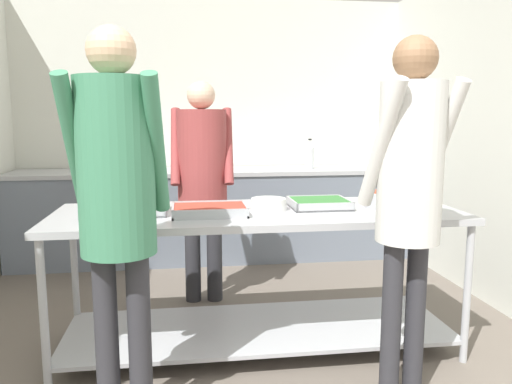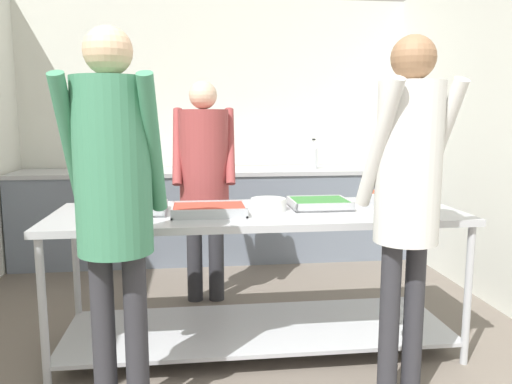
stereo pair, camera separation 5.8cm
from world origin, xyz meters
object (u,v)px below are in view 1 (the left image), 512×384
Objects in this scene: guest_serving_left at (117,186)px; sauce_pan at (387,199)px; serving_tray_vegetables at (126,209)px; serving_tray_roast at (319,204)px; cook_behind_counter at (202,168)px; serving_tray_greens at (210,210)px; guest_serving_right at (410,178)px; plate_stack at (268,204)px; water_bottle at (310,155)px.

sauce_pan is at bearing 25.14° from guest_serving_left.
serving_tray_vegetables is 1.18m from serving_tray_roast.
guest_serving_left reaches higher than cook_behind_counter.
serving_tray_vegetables is 0.26× the size of guest_serving_left.
serving_tray_greens is at bearing -175.96° from sauce_pan.
guest_serving_right is at bearing -71.69° from serving_tray_roast.
serving_tray_vegetables and serving_tray_greens have the same top height.
plate_stack is at bearing -173.63° from serving_tray_roast.
guest_serving_left is (-1.55, -0.73, 0.21)m from sauce_pan.
serving_tray_greens is 1.20× the size of serving_tray_roast.
water_bottle reaches higher than serving_tray_greens.
water_bottle is at bearing 90.05° from sauce_pan.
water_bottle is at bearing 60.18° from guest_serving_left.
guest_serving_right is at bearing -58.55° from cook_behind_counter.
guest_serving_left is 5.95× the size of water_bottle.
serving_tray_roast is 0.21× the size of cook_behind_counter.
serving_tray_greens and serving_tray_roast have the same top height.
water_bottle is (-0.00, 1.97, 0.13)m from sauce_pan.
water_bottle is (0.75, 1.96, 0.15)m from plate_stack.
guest_serving_right is (1.42, -0.71, 0.25)m from serving_tray_vegetables.
water_bottle reaches higher than plate_stack.
serving_tray_roast is 1.39m from guest_serving_left.
guest_serving_right is at bearing -104.66° from sauce_pan.
water_bottle is (1.12, 2.05, 0.16)m from serving_tray_greens.
serving_tray_vegetables is 0.26× the size of guest_serving_right.
guest_serving_left is 1.37m from guest_serving_right.
sauce_pan is (1.12, 0.08, 0.03)m from serving_tray_greens.
serving_tray_greens is 0.37m from plate_stack.
serving_tray_greens is (0.49, -0.09, -0.00)m from serving_tray_vegetables.
serving_tray_vegetables is 0.50m from serving_tray_greens.
plate_stack is 0.74× the size of water_bottle.
serving_tray_vegetables is at bearing 153.62° from guest_serving_right.
plate_stack is (0.36, 0.09, 0.01)m from serving_tray_greens.
serving_tray_vegetables is at bearing -178.46° from serving_tray_roast.
water_bottle is at bearing 86.16° from guest_serving_right.
serving_tray_roast is at bearing 173.61° from sauce_pan.
guest_serving_right is (-0.18, -0.69, 0.22)m from sauce_pan.
serving_tray_vegetables is 1.61m from sauce_pan.
cook_behind_counter is (-0.70, 0.81, 0.15)m from serving_tray_roast.
serving_tray_roast is at bearing -49.01° from cook_behind_counter.
serving_tray_greens is at bearing 56.30° from guest_serving_left.
cook_behind_counter is at bearing 60.13° from serving_tray_vegetables.
serving_tray_greens is 0.82m from guest_serving_left.
sauce_pan is (0.75, -0.01, 0.02)m from plate_stack.
water_bottle is (1.55, 2.70, -0.08)m from guest_serving_left.
plate_stack is at bearing 179.16° from sauce_pan.
guest_serving_left is 1.64m from cook_behind_counter.
sauce_pan is at bearing 4.04° from serving_tray_greens.
sauce_pan is (1.61, -0.02, 0.03)m from serving_tray_vegetables.
sauce_pan is at bearing -89.95° from water_bottle.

